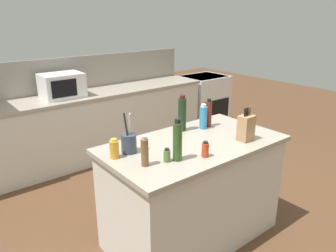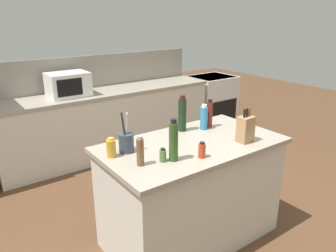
# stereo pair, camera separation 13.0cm
# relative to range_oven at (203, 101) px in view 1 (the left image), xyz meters

# --- Properties ---
(ground_plane) EXTENTS (14.00, 14.00, 0.00)m
(ground_plane) POSITION_rel_range_oven_xyz_m (-2.29, -2.20, -0.47)
(ground_plane) COLOR brown
(back_counter_run) EXTENTS (3.15, 0.66, 0.94)m
(back_counter_run) POSITION_rel_range_oven_xyz_m (-1.99, 0.00, 0.00)
(back_counter_run) COLOR beige
(back_counter_run) RESTS_ON ground_plane
(wall_backsplash) EXTENTS (3.11, 0.03, 0.46)m
(wall_backsplash) POSITION_rel_range_oven_xyz_m (-1.99, 0.32, 0.70)
(wall_backsplash) COLOR gray
(wall_backsplash) RESTS_ON back_counter_run
(kitchen_island) EXTENTS (1.55, 0.86, 0.94)m
(kitchen_island) POSITION_rel_range_oven_xyz_m (-2.29, -2.20, 0.01)
(kitchen_island) COLOR beige
(kitchen_island) RESTS_ON ground_plane
(range_oven) EXTENTS (0.76, 0.65, 0.92)m
(range_oven) POSITION_rel_range_oven_xyz_m (0.00, 0.00, 0.00)
(range_oven) COLOR white
(range_oven) RESTS_ON ground_plane
(microwave) EXTENTS (0.51, 0.39, 0.31)m
(microwave) POSITION_rel_range_oven_xyz_m (-2.55, 0.00, 0.63)
(microwave) COLOR white
(microwave) RESTS_ON back_counter_run
(knife_block) EXTENTS (0.14, 0.11, 0.29)m
(knife_block) POSITION_rel_range_oven_xyz_m (-1.92, -2.44, 0.59)
(knife_block) COLOR #A87C54
(knife_block) RESTS_ON kitchen_island
(utensil_crock) EXTENTS (0.12, 0.12, 0.32)m
(utensil_crock) POSITION_rel_range_oven_xyz_m (-2.83, -2.03, 0.56)
(utensil_crock) COLOR #333D4C
(utensil_crock) RESTS_ON kitchen_island
(olive_oil_bottle) EXTENTS (0.07, 0.07, 0.32)m
(olive_oil_bottle) POSITION_rel_range_oven_xyz_m (-2.63, -2.38, 0.63)
(olive_oil_bottle) COLOR #2D4C1E
(olive_oil_bottle) RESTS_ON kitchen_island
(dish_soap_bottle) EXTENTS (0.07, 0.07, 0.24)m
(dish_soap_bottle) POSITION_rel_range_oven_xyz_m (-1.99, -2.00, 0.58)
(dish_soap_bottle) COLOR #3384BC
(dish_soap_bottle) RESTS_ON kitchen_island
(honey_jar) EXTENTS (0.07, 0.07, 0.15)m
(honey_jar) POSITION_rel_range_oven_xyz_m (-2.97, -2.06, 0.55)
(honey_jar) COLOR gold
(honey_jar) RESTS_ON kitchen_island
(spice_jar_oregano) EXTENTS (0.05, 0.05, 0.10)m
(spice_jar_oregano) POSITION_rel_range_oven_xyz_m (-2.71, -2.35, 0.52)
(spice_jar_oregano) COLOR #567038
(spice_jar_oregano) RESTS_ON kitchen_island
(spice_jar_paprika) EXTENTS (0.06, 0.06, 0.12)m
(spice_jar_paprika) POSITION_rel_range_oven_xyz_m (-2.43, -2.46, 0.53)
(spice_jar_paprika) COLOR #B73D1E
(spice_jar_paprika) RESTS_ON kitchen_island
(vinegar_bottle) EXTENTS (0.06, 0.06, 0.27)m
(vinegar_bottle) POSITION_rel_range_oven_xyz_m (-1.91, -1.98, 0.60)
(vinegar_bottle) COLOR maroon
(vinegar_bottle) RESTS_ON kitchen_island
(pepper_grinder) EXTENTS (0.05, 0.05, 0.22)m
(pepper_grinder) POSITION_rel_range_oven_xyz_m (-2.87, -2.31, 0.58)
(pepper_grinder) COLOR brown
(pepper_grinder) RESTS_ON kitchen_island
(wine_bottle) EXTENTS (0.07, 0.07, 0.34)m
(wine_bottle) POSITION_rel_range_oven_xyz_m (-2.18, -1.91, 0.63)
(wine_bottle) COLOR black
(wine_bottle) RESTS_ON kitchen_island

